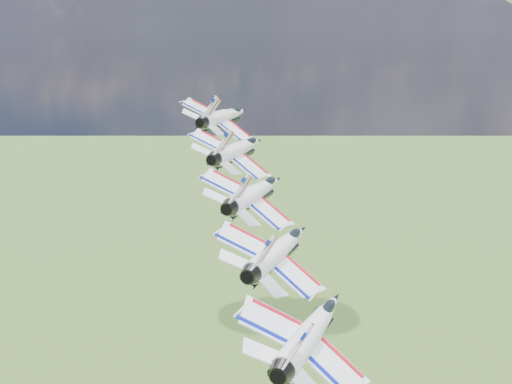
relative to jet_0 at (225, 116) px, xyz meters
The scene contains 5 objects.
jet_0 is the anchor object (origin of this frame).
jet_1 10.88m from the jet_0, 46.95° to the right, with size 9.82×14.54×4.34m, color silver, non-canonical shape.
jet_2 21.77m from the jet_0, 46.95° to the right, with size 9.82×14.54×4.34m, color white, non-canonical shape.
jet_3 32.65m from the jet_0, 46.95° to the right, with size 9.82×14.54×4.34m, color white, non-canonical shape.
jet_4 43.54m from the jet_0, 46.95° to the right, with size 9.82×14.54×4.34m, color white, non-canonical shape.
Camera 1 is at (18.62, -36.27, 163.02)m, focal length 45.00 mm.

